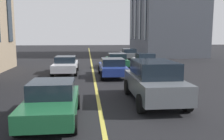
{
  "coord_description": "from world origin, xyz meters",
  "views": [
    {
      "loc": [
        0.14,
        0.5,
        3.0
      ],
      "look_at": [
        10.63,
        -0.61,
        1.49
      ],
      "focal_mm": 38.37,
      "sensor_mm": 36.0,
      "label": 1
    }
  ],
  "objects_px": {
    "car_green_trailing": "(52,101)",
    "car_green_near": "(117,60)",
    "car_white_parked_b": "(145,61)",
    "car_grey_mid": "(129,54)",
    "car_blue_far": "(112,67)",
    "car_grey_oncoming": "(154,81)",
    "car_white_parked_a": "(66,65)"
  },
  "relations": [
    {
      "from": "car_green_trailing",
      "to": "car_blue_far",
      "type": "height_order",
      "value": "car_green_trailing"
    },
    {
      "from": "car_blue_far",
      "to": "car_grey_mid",
      "type": "distance_m",
      "value": 13.49
    },
    {
      "from": "car_green_trailing",
      "to": "car_white_parked_a",
      "type": "bearing_deg",
      "value": 2.35
    },
    {
      "from": "car_grey_mid",
      "to": "car_green_near",
      "type": "relative_size",
      "value": 1.0
    },
    {
      "from": "car_green_trailing",
      "to": "car_white_parked_b",
      "type": "height_order",
      "value": "same"
    },
    {
      "from": "car_white_parked_b",
      "to": "car_green_near",
      "type": "relative_size",
      "value": 0.89
    },
    {
      "from": "car_grey_oncoming",
      "to": "car_white_parked_b",
      "type": "height_order",
      "value": "car_grey_oncoming"
    },
    {
      "from": "car_grey_mid",
      "to": "car_grey_oncoming",
      "type": "bearing_deg",
      "value": 173.2
    },
    {
      "from": "car_blue_far",
      "to": "car_white_parked_a",
      "type": "bearing_deg",
      "value": 61.35
    },
    {
      "from": "car_grey_mid",
      "to": "car_white_parked_a",
      "type": "bearing_deg",
      "value": 147.25
    },
    {
      "from": "car_white_parked_b",
      "to": "car_blue_far",
      "type": "bearing_deg",
      "value": 141.78
    },
    {
      "from": "car_white_parked_a",
      "to": "car_blue_far",
      "type": "bearing_deg",
      "value": -118.65
    },
    {
      "from": "car_white_parked_b",
      "to": "car_grey_oncoming",
      "type": "bearing_deg",
      "value": 168.25
    },
    {
      "from": "car_grey_oncoming",
      "to": "car_green_trailing",
      "type": "bearing_deg",
      "value": 114.85
    },
    {
      "from": "car_green_trailing",
      "to": "car_grey_mid",
      "type": "relative_size",
      "value": 0.89
    },
    {
      "from": "car_grey_mid",
      "to": "car_white_parked_a",
      "type": "xyz_separation_m",
      "value": [
        -11.06,
        7.12,
        0.0
      ]
    },
    {
      "from": "car_green_trailing",
      "to": "car_green_near",
      "type": "distance_m",
      "value": 14.69
    },
    {
      "from": "car_grey_oncoming",
      "to": "car_white_parked_a",
      "type": "bearing_deg",
      "value": 27.75
    },
    {
      "from": "car_blue_far",
      "to": "car_white_parked_b",
      "type": "distance_m",
      "value": 5.7
    },
    {
      "from": "car_green_trailing",
      "to": "car_grey_mid",
      "type": "xyz_separation_m",
      "value": [
        22.02,
        -6.66,
        0.0
      ]
    },
    {
      "from": "car_white_parked_b",
      "to": "car_grey_mid",
      "type": "xyz_separation_m",
      "value": [
        8.54,
        0.0,
        0.0
      ]
    },
    {
      "from": "car_white_parked_a",
      "to": "car_grey_mid",
      "type": "bearing_deg",
      "value": -32.75
    },
    {
      "from": "car_white_parked_a",
      "to": "car_grey_oncoming",
      "type": "bearing_deg",
      "value": -152.25
    },
    {
      "from": "car_green_near",
      "to": "car_white_parked_a",
      "type": "distance_m",
      "value": 5.53
    },
    {
      "from": "car_green_trailing",
      "to": "car_white_parked_b",
      "type": "distance_m",
      "value": 15.04
    },
    {
      "from": "car_grey_oncoming",
      "to": "car_white_parked_b",
      "type": "distance_m",
      "value": 11.75
    },
    {
      "from": "car_grey_mid",
      "to": "car_green_near",
      "type": "xyz_separation_m",
      "value": [
        -7.91,
        2.57,
        0.0
      ]
    },
    {
      "from": "car_white_parked_b",
      "to": "car_grey_mid",
      "type": "bearing_deg",
      "value": 0.0
    },
    {
      "from": "car_white_parked_b",
      "to": "car_white_parked_a",
      "type": "relative_size",
      "value": 0.89
    },
    {
      "from": "car_grey_oncoming",
      "to": "car_green_near",
      "type": "xyz_separation_m",
      "value": [
        12.13,
        0.18,
        -0.27
      ]
    },
    {
      "from": "car_white_parked_a",
      "to": "car_white_parked_b",
      "type": "bearing_deg",
      "value": -70.5
    },
    {
      "from": "car_grey_oncoming",
      "to": "car_green_near",
      "type": "bearing_deg",
      "value": 0.87
    }
  ]
}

